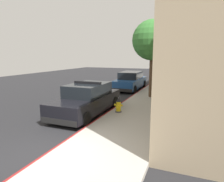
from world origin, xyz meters
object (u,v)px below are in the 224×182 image
at_px(parked_car_silver_ahead, 130,81).
at_px(fire_hydrant, 118,105).
at_px(police_cruiser, 87,100).
at_px(street_tree, 152,40).

distance_m(parked_car_silver_ahead, fire_hydrant, 7.81).
distance_m(police_cruiser, fire_hydrant, 1.64).
distance_m(police_cruiser, parked_car_silver_ahead, 8.01).
relative_size(parked_car_silver_ahead, fire_hydrant, 6.37).
relative_size(police_cruiser, street_tree, 0.93).
height_order(police_cruiser, street_tree, street_tree).
distance_m(parked_car_silver_ahead, street_tree, 5.16).
xyz_separation_m(parked_car_silver_ahead, street_tree, (2.43, -3.20, 3.23)).
distance_m(police_cruiser, street_tree, 6.25).
bearing_deg(street_tree, police_cruiser, -116.03).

